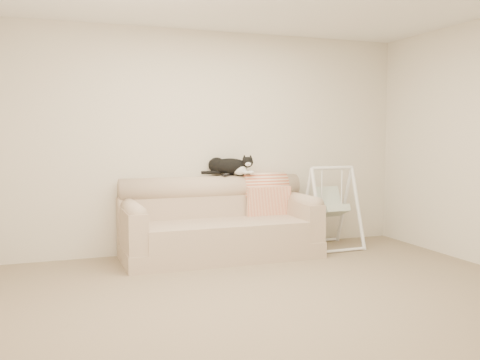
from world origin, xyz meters
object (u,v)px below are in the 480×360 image
Objects in this scene: remote_a at (228,175)px; tuxedo_cat at (229,166)px; sofa at (219,226)px; remote_b at (244,175)px; baby_swing at (331,207)px.

remote_a is 0.11m from tuxedo_cat.
sofa is 0.72m from remote_b.
tuxedo_cat is (0.02, 0.01, 0.10)m from remote_a.
remote_a is 0.28× the size of tuxedo_cat.
remote_b is (0.19, -0.02, -0.00)m from remote_a.
baby_swing is (1.23, -0.27, -0.51)m from tuxedo_cat.
tuxedo_cat is (-0.17, 0.03, 0.11)m from remote_b.
baby_swing is at bearing -12.69° from remote_b.
remote_a is at bearing -159.38° from tuxedo_cat.
remote_a is 1.00× the size of remote_b.
remote_b is at bearing -6.59° from remote_a.
sofa is at bearing 179.73° from baby_swing.
remote_a is (0.20, 0.25, 0.56)m from sofa.
remote_b reaches higher than sofa.
baby_swing reaches higher than sofa.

